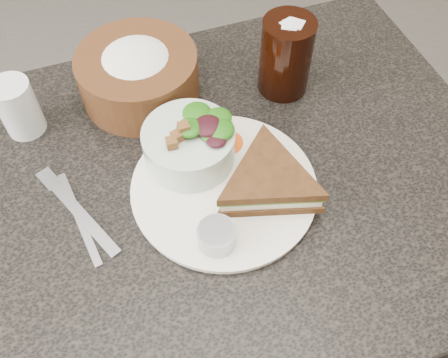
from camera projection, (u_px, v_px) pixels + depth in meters
floor at (208, 336)px, 1.39m from camera, size 6.00×6.00×0.00m
dining_table at (203, 282)px, 1.08m from camera, size 1.00×0.70×0.75m
dinner_plate at (224, 188)px, 0.77m from camera, size 0.28×0.28×0.01m
sandwich at (268, 181)px, 0.74m from camera, size 0.23×0.23×0.05m
salad_bowl at (189, 141)px, 0.76m from camera, size 0.16×0.16×0.08m
dressing_ramekin at (217, 236)px, 0.69m from camera, size 0.07×0.07×0.03m
orange_wedge at (227, 138)px, 0.80m from camera, size 0.08×0.08×0.02m
fork at (81, 215)px, 0.74m from camera, size 0.09×0.17×0.00m
knife at (79, 218)px, 0.74m from camera, size 0.04×0.18×0.00m
bread_basket at (137, 69)px, 0.84m from camera, size 0.23×0.23×0.12m
cola_glass at (286, 54)px, 0.84m from camera, size 0.12×0.12×0.15m
water_glass at (18, 107)px, 0.81m from camera, size 0.07×0.07×0.10m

